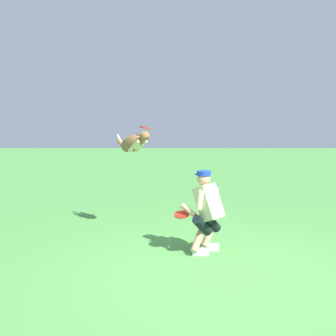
{
  "coord_description": "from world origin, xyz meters",
  "views": [
    {
      "loc": [
        0.66,
        4.48,
        1.95
      ],
      "look_at": [
        0.69,
        -1.5,
        1.27
      ],
      "focal_mm": 37.59,
      "sensor_mm": 36.0,
      "label": 1
    }
  ],
  "objects_px": {
    "dog": "(133,143)",
    "frisbee_held": "(182,214)",
    "frisbee_flying": "(145,128)",
    "person": "(207,209)"
  },
  "relations": [
    {
      "from": "dog",
      "to": "frisbee_held",
      "type": "relative_size",
      "value": 3.1
    },
    {
      "from": "frisbee_flying",
      "to": "frisbee_held",
      "type": "distance_m",
      "value": 1.88
    },
    {
      "from": "frisbee_flying",
      "to": "frisbee_held",
      "type": "height_order",
      "value": "frisbee_flying"
    },
    {
      "from": "dog",
      "to": "frisbee_flying",
      "type": "distance_m",
      "value": 0.39
    },
    {
      "from": "person",
      "to": "dog",
      "type": "height_order",
      "value": "dog"
    },
    {
      "from": "person",
      "to": "frisbee_held",
      "type": "bearing_deg",
      "value": 38.35
    },
    {
      "from": "dog",
      "to": "person",
      "type": "bearing_deg",
      "value": -0.63
    },
    {
      "from": "person",
      "to": "dog",
      "type": "xyz_separation_m",
      "value": [
        1.26,
        -1.29,
        0.98
      ]
    },
    {
      "from": "person",
      "to": "frisbee_flying",
      "type": "relative_size",
      "value": 5.88
    },
    {
      "from": "person",
      "to": "dog",
      "type": "relative_size",
      "value": 1.74
    }
  ]
}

